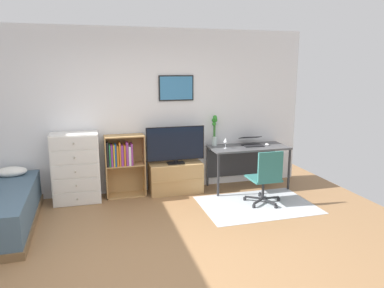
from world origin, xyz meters
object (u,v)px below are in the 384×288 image
Objects in this scene: desk at (246,153)px; office_chair at (266,176)px; tv_stand at (176,178)px; bookshelf at (123,160)px; dresser at (76,168)px; wine_glass at (226,140)px; television at (176,145)px; laptop at (252,142)px; bamboo_vase at (215,129)px; computer_mouse at (267,144)px.

office_chair is (-0.07, -0.92, -0.15)m from desk.
desk reaches higher than tv_stand.
bookshelf is at bearing 153.76° from office_chair.
dresser reaches higher than wine_glass.
television is 1.13× the size of office_chair.
bookshelf is 2.13m from desk.
dresser is 1.12× the size of television.
television is at bearing -90.00° from tv_stand.
tv_stand is at bearing -177.64° from laptop.
bamboo_vase is (-0.64, 0.14, 0.23)m from laptop.
laptop is (0.10, 0.01, 0.19)m from desk.
bamboo_vase reaches higher than television.
computer_mouse is (0.42, 0.83, 0.30)m from office_chair.
dresser is 2.44m from wine_glass.
bookshelf reaches higher than office_chair.
television reaches higher than computer_mouse.
wine_glass is (-0.36, 0.80, 0.42)m from office_chair.
dresser reaches higher than tv_stand.
television is 1.28m from desk.
bookshelf is 2.49m from computer_mouse.
office_chair is at bearing -65.83° from wine_glass.
bookshelf is at bearing 176.98° from tv_stand.
tv_stand is 1.05m from wine_glass.
wine_glass is at bearing -9.53° from tv_stand.
bookshelf is 1.14× the size of tv_stand.
wine_glass reaches higher than tv_stand.
television reaches higher than wine_glass.
bamboo_vase reaches higher than tv_stand.
computer_mouse reaches higher than tv_stand.
bamboo_vase is at bearing 3.36° from dresser.
wine_glass is at bearing -178.19° from computer_mouse.
desk is at bearing -15.44° from bamboo_vase.
desk is 0.39m from computer_mouse.
dresser reaches higher than laptop.
computer_mouse reaches higher than desk.
computer_mouse is (0.35, -0.09, 0.15)m from desk.
desk is at bearing -0.28° from television.
dresser is at bearing -175.21° from bookshelf.
desk is (1.27, -0.01, -0.21)m from television.
bookshelf is 1.17× the size of office_chair.
bookshelf reaches higher than laptop.
desk is 0.70m from bamboo_vase.
laptop reaches higher than computer_mouse.
tv_stand is 4.90× the size of wine_glass.
dresser reaches higher than computer_mouse.
dresser is 0.73m from bookshelf.
tv_stand is 1.54m from office_chair.
wine_glass is at bearing -163.99° from laptop.
office_chair is at bearing -97.45° from laptop.
television is (0.86, -0.07, 0.22)m from bookshelf.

